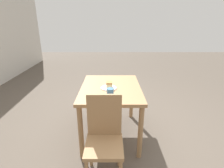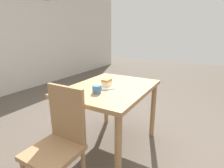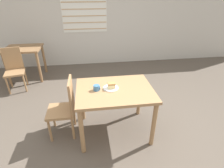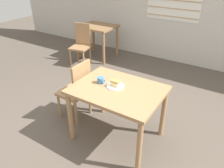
{
  "view_description": "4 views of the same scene",
  "coord_description": "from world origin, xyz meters",
  "px_view_note": "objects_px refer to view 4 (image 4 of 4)",
  "views": [
    {
      "loc": [
        -2.24,
        0.11,
        1.61
      ],
      "look_at": [
        -0.11,
        0.1,
        0.82
      ],
      "focal_mm": 28.0,
      "sensor_mm": 36.0,
      "label": 1
    },
    {
      "loc": [
        -1.59,
        -0.79,
        1.3
      ],
      "look_at": [
        -0.02,
        0.1,
        0.78
      ],
      "focal_mm": 28.0,
      "sensor_mm": 36.0,
      "label": 2
    },
    {
      "loc": [
        -0.36,
        -1.94,
        1.96
      ],
      "look_at": [
        -0.06,
        0.14,
        0.82
      ],
      "focal_mm": 28.0,
      "sensor_mm": 36.0,
      "label": 3
    },
    {
      "loc": [
        1.1,
        -1.79,
        2.06
      ],
      "look_at": [
        -0.09,
        0.09,
        0.8
      ],
      "focal_mm": 35.0,
      "sensor_mm": 36.0,
      "label": 4
    }
  ],
  "objects_px": {
    "chair_far_corner": "(81,44)",
    "coffee_mug": "(101,80)",
    "plate": "(115,86)",
    "dining_table_near": "(118,96)",
    "dining_table_far": "(98,32)",
    "chair_near_window": "(77,89)",
    "cake_slice": "(115,83)"
  },
  "relations": [
    {
      "from": "chair_far_corner",
      "to": "coffee_mug",
      "type": "bearing_deg",
      "value": -55.78
    },
    {
      "from": "chair_far_corner",
      "to": "plate",
      "type": "xyz_separation_m",
      "value": [
        1.86,
        -1.6,
        0.28
      ]
    },
    {
      "from": "chair_far_corner",
      "to": "coffee_mug",
      "type": "height_order",
      "value": "chair_far_corner"
    },
    {
      "from": "dining_table_near",
      "to": "dining_table_far",
      "type": "distance_m",
      "value": 2.82
    },
    {
      "from": "dining_table_near",
      "to": "chair_far_corner",
      "type": "xyz_separation_m",
      "value": [
        -1.91,
        1.63,
        -0.17
      ]
    },
    {
      "from": "chair_far_corner",
      "to": "chair_near_window",
      "type": "bearing_deg",
      "value": -63.97
    },
    {
      "from": "chair_far_corner",
      "to": "plate",
      "type": "height_order",
      "value": "chair_far_corner"
    },
    {
      "from": "dining_table_near",
      "to": "chair_far_corner",
      "type": "bearing_deg",
      "value": 139.57
    },
    {
      "from": "plate",
      "to": "cake_slice",
      "type": "xyz_separation_m",
      "value": [
        0.01,
        -0.01,
        0.04
      ]
    },
    {
      "from": "plate",
      "to": "coffee_mug",
      "type": "height_order",
      "value": "coffee_mug"
    },
    {
      "from": "dining_table_near",
      "to": "coffee_mug",
      "type": "height_order",
      "value": "coffee_mug"
    },
    {
      "from": "chair_far_corner",
      "to": "plate",
      "type": "relative_size",
      "value": 4.24
    },
    {
      "from": "dining_table_near",
      "to": "coffee_mug",
      "type": "xyz_separation_m",
      "value": [
        -0.25,
        0.01,
        0.14
      ]
    },
    {
      "from": "chair_near_window",
      "to": "chair_far_corner",
      "type": "bearing_deg",
      "value": -142.46
    },
    {
      "from": "cake_slice",
      "to": "coffee_mug",
      "type": "distance_m",
      "value": 0.2
    },
    {
      "from": "dining_table_near",
      "to": "dining_table_far",
      "type": "xyz_separation_m",
      "value": [
        -1.83,
        2.15,
        -0.02
      ]
    },
    {
      "from": "chair_far_corner",
      "to": "plate",
      "type": "bearing_deg",
      "value": -52.22
    },
    {
      "from": "dining_table_near",
      "to": "dining_table_far",
      "type": "bearing_deg",
      "value": 130.35
    },
    {
      "from": "chair_far_corner",
      "to": "coffee_mug",
      "type": "xyz_separation_m",
      "value": [
        1.67,
        -1.63,
        0.31
      ]
    },
    {
      "from": "plate",
      "to": "chair_far_corner",
      "type": "bearing_deg",
      "value": 139.29
    },
    {
      "from": "dining_table_far",
      "to": "plate",
      "type": "height_order",
      "value": "dining_table_far"
    },
    {
      "from": "cake_slice",
      "to": "dining_table_near",
      "type": "bearing_deg",
      "value": -23.58
    },
    {
      "from": "chair_near_window",
      "to": "plate",
      "type": "distance_m",
      "value": 0.72
    },
    {
      "from": "dining_table_near",
      "to": "coffee_mug",
      "type": "bearing_deg",
      "value": 178.76
    },
    {
      "from": "cake_slice",
      "to": "chair_far_corner",
      "type": "bearing_deg",
      "value": 139.25
    },
    {
      "from": "chair_near_window",
      "to": "plate",
      "type": "height_order",
      "value": "chair_near_window"
    },
    {
      "from": "chair_far_corner",
      "to": "cake_slice",
      "type": "bearing_deg",
      "value": -52.26
    },
    {
      "from": "chair_far_corner",
      "to": "coffee_mug",
      "type": "distance_m",
      "value": 2.35
    },
    {
      "from": "cake_slice",
      "to": "coffee_mug",
      "type": "relative_size",
      "value": 1.09
    },
    {
      "from": "coffee_mug",
      "to": "cake_slice",
      "type": "bearing_deg",
      "value": 3.86
    },
    {
      "from": "chair_near_window",
      "to": "plate",
      "type": "xyz_separation_m",
      "value": [
        0.66,
        -0.04,
        0.28
      ]
    },
    {
      "from": "dining_table_far",
      "to": "chair_far_corner",
      "type": "distance_m",
      "value": 0.55
    }
  ]
}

